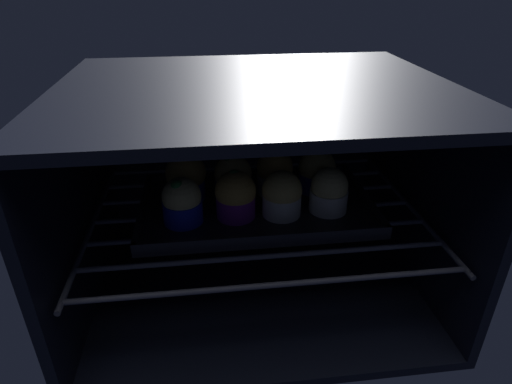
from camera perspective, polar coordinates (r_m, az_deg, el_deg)
name	(u,v)px	position (r cm, az deg, el deg)	size (l,w,h in cm)	color
oven_cavity	(253,183)	(75.06, -0.37, 1.17)	(59.00, 47.00, 37.00)	black
oven_rack	(256,212)	(73.00, 0.03, -2.71)	(54.80, 42.00, 0.80)	#444756
baking_tray	(256,206)	(72.68, 0.00, -1.86)	(38.57, 23.03, 2.20)	black
muffin_row0_col0	(182,202)	(66.75, -9.88, -1.32)	(6.24, 6.24, 7.63)	#1928B7
muffin_row0_col1	(236,196)	(67.13, -2.76, -0.50)	(6.51, 6.51, 7.98)	#7A238C
muffin_row0_col2	(282,195)	(67.82, 3.48, -0.41)	(6.42, 6.42, 7.52)	silver
muffin_row0_col3	(329,191)	(69.92, 9.75, 0.09)	(6.24, 6.24, 7.49)	silver
muffin_row1_col0	(186,177)	(73.38, -9.33, 1.96)	(6.86, 6.86, 8.19)	#1928B7
muffin_row1_col1	(233,178)	(73.65, -3.09, 1.94)	(6.49, 6.49, 7.43)	#1928B7
muffin_row1_col2	(275,172)	(74.58, 2.51, 2.65)	(6.33, 6.33, 8.43)	silver
muffin_row1_col3	(317,172)	(76.02, 8.13, 2.72)	(6.55, 6.55, 7.69)	#1928B7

